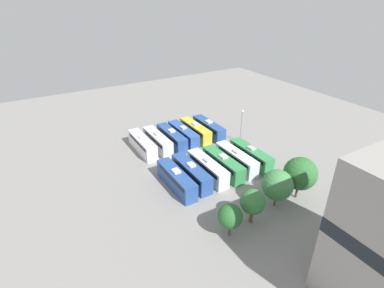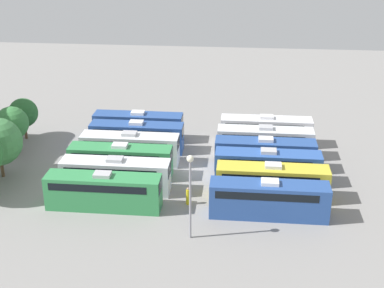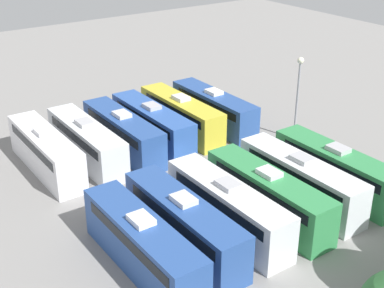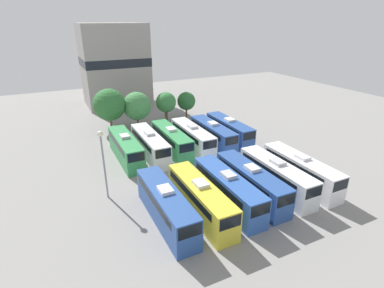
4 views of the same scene
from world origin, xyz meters
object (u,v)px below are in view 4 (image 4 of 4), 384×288
object	(u,v)px
bus_0	(166,205)
depot_building	(114,65)
light_pole	(103,154)
tree_1	(137,106)
bus_2	(228,189)
tree_2	(166,102)
bus_9	(192,137)
bus_11	(229,129)
bus_4	(276,175)
tree_0	(109,105)
worker_person	(154,176)
bus_6	(126,147)
tree_3	(186,101)
bus_5	(300,170)
bus_7	(150,144)
bus_1	(200,198)
bus_8	(171,140)
bus_3	(251,181)
bus_10	(213,134)

from	to	relation	value
bus_0	depot_building	distance (m)	47.73
light_pole	tree_1	size ratio (longest dim) A/B	1.20
bus_2	tree_2	size ratio (longest dim) A/B	1.91
bus_9	bus_11	bearing A→B (deg)	3.06
tree_2	bus_9	bearing A→B (deg)	-94.89
bus_4	tree_0	distance (m)	31.26
bus_2	worker_person	bearing A→B (deg)	125.47
bus_0	tree_0	world-z (taller)	tree_0
bus_2	light_pole	size ratio (longest dim) A/B	1.39
bus_6	tree_3	size ratio (longest dim) A/B	2.10
bus_9	tree_2	xyz separation A→B (m)	(1.20, 13.98, 1.93)
bus_5	tree_1	distance (m)	30.68
bus_7	tree_0	world-z (taller)	tree_0
bus_1	tree_3	world-z (taller)	tree_3
tree_3	bus_8	bearing A→B (deg)	-122.68
bus_8	bus_9	size ratio (longest dim) A/B	1.00
bus_0	bus_1	xyz separation A→B (m)	(3.55, -0.44, 0.00)
bus_6	light_pole	distance (m)	10.40
bus_8	tree_2	world-z (taller)	tree_2
bus_4	tree_3	distance (m)	29.76
bus_4	bus_3	bearing A→B (deg)	178.50
bus_1	tree_0	distance (m)	29.05
bus_1	bus_5	distance (m)	13.56
bus_0	tree_1	bearing A→B (deg)	78.98
bus_2	bus_5	world-z (taller)	same
bus_6	bus_11	world-z (taller)	same
light_pole	bus_2	bearing A→B (deg)	-31.58
bus_3	bus_7	world-z (taller)	same
bus_8	bus_10	xyz separation A→B (m)	(6.83, -0.43, 0.00)
bus_8	depot_building	bearing A→B (deg)	91.49
worker_person	bus_4	bearing A→B (deg)	-32.23
bus_5	tree_1	bearing A→B (deg)	112.36
worker_person	depot_building	bearing A→B (deg)	83.24
bus_8	bus_5	bearing A→B (deg)	-56.96
tree_3	bus_5	bearing A→B (deg)	-87.81
bus_6	bus_7	xyz separation A→B (m)	(3.43, -0.39, 0.00)
bus_5	tree_2	bearing A→B (deg)	100.91
bus_0	bus_11	distance (m)	23.05
bus_3	worker_person	distance (m)	11.56
bus_0	bus_5	xyz separation A→B (m)	(17.10, -0.24, 0.00)
bus_10	tree_2	world-z (taller)	tree_2
tree_1	tree_3	xyz separation A→B (m)	(10.50, 1.55, -0.63)
bus_5	depot_building	xyz separation A→B (m)	(-11.03, 47.04, 7.11)
bus_3	tree_3	size ratio (longest dim) A/B	2.10
bus_0	bus_6	xyz separation A→B (m)	(0.04, 15.59, 0.00)
bus_8	bus_11	bearing A→B (deg)	0.21
bus_5	worker_person	world-z (taller)	bus_5
bus_0	depot_building	xyz separation A→B (m)	(6.07, 46.81, 7.11)
bus_3	bus_9	bearing A→B (deg)	89.50
bus_6	bus_11	distance (m)	17.02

